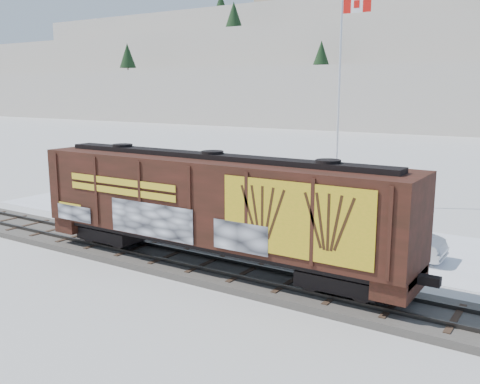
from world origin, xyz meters
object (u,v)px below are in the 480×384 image
Objects in this scene: car_white at (388,238)px; car_silver at (179,200)px; flagpole at (339,129)px; car_dark at (357,229)px; hopper_railcar at (213,203)px.

car_silver is at bearing 81.47° from car_white.
car_white is (6.21, -8.78, -4.19)m from flagpole.
car_dark is (-1.90, 1.02, -0.08)m from car_white.
car_silver is 12.03m from car_dark.
car_silver is at bearing 136.29° from hopper_railcar.
car_dark is (11.99, -0.97, 0.06)m from car_silver.
hopper_railcar is 3.24× the size of car_dark.
car_white reaches higher than car_dark.
car_dark is (3.49, 7.16, -2.17)m from hopper_railcar.
hopper_railcar reaches higher than car_dark.
car_white is (13.89, -1.98, 0.13)m from car_silver.
flagpole is 2.57× the size of car_dark.
flagpole is 11.12m from car_silver.
car_white is at bearing -101.90° from car_dark.
car_silver is 0.81× the size of car_white.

